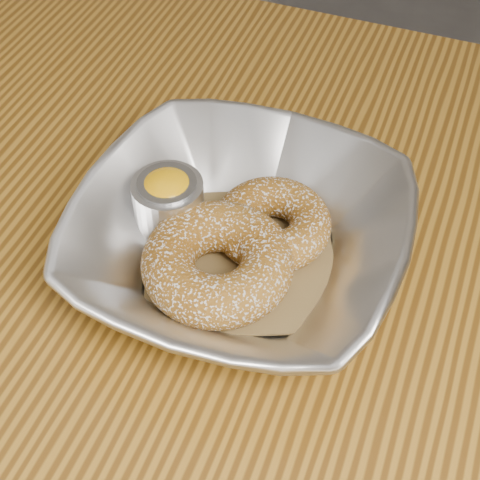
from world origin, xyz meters
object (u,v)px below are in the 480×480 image
(donut_back, at_px, (272,224))
(ramekin, at_px, (169,202))
(serving_bowl, at_px, (240,239))
(donut_front, at_px, (218,263))
(table, at_px, (112,320))

(donut_back, distance_m, ramekin, 0.08)
(serving_bowl, height_order, donut_back, serving_bowl)
(donut_back, bearing_deg, donut_front, -113.41)
(serving_bowl, xyz_separation_m, donut_back, (0.02, 0.03, -0.00))
(table, distance_m, serving_bowl, 0.17)
(serving_bowl, bearing_deg, donut_back, 60.04)
(table, distance_m, ramekin, 0.15)
(table, xyz_separation_m, serving_bowl, (0.11, 0.02, 0.13))
(donut_back, height_order, donut_front, donut_front)
(serving_bowl, relative_size, donut_front, 2.22)
(serving_bowl, distance_m, donut_back, 0.03)
(serving_bowl, xyz_separation_m, ramekin, (-0.06, 0.01, 0.00))
(donut_back, bearing_deg, serving_bowl, -119.96)
(donut_back, bearing_deg, ramekin, -169.10)
(ramekin, bearing_deg, donut_front, -34.63)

